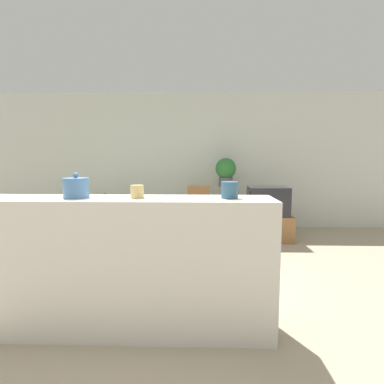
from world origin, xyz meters
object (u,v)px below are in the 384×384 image
object	(u,v)px
couch	(102,234)
television	(268,201)
wooden_chair	(198,209)
decorative_bowl	(76,188)
potted_plant	(226,171)

from	to	relation	value
couch	television	xyz separation A→B (m)	(2.60, 0.71, 0.39)
wooden_chair	decorative_bowl	bearing A→B (deg)	-107.68
couch	decorative_bowl	bearing A→B (deg)	-76.38
couch	wooden_chair	distance (m)	1.71
couch	decorative_bowl	distance (m)	2.26
couch	wooden_chair	xyz separation A→B (m)	(1.43, 0.92, 0.21)
couch	decorative_bowl	size ratio (longest dim) A/B	9.05
couch	television	distance (m)	2.72
television	potted_plant	size ratio (longest dim) A/B	1.29
couch	decorative_bowl	xyz separation A→B (m)	(0.49, -2.02, 0.89)
television	decorative_bowl	size ratio (longest dim) A/B	3.39
couch	television	size ratio (longest dim) A/B	2.67
couch	decorative_bowl	world-z (taller)	decorative_bowl
potted_plant	decorative_bowl	size ratio (longest dim) A/B	2.63
couch	television	world-z (taller)	television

